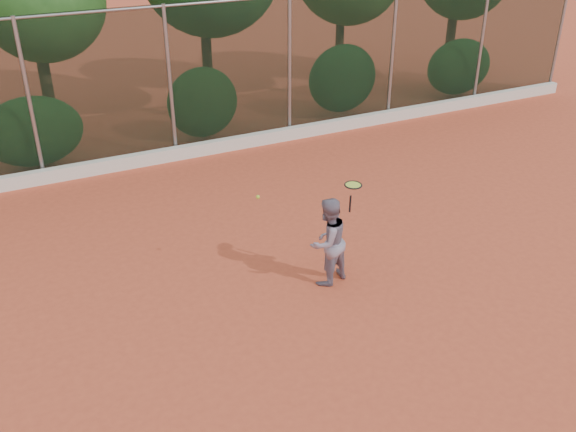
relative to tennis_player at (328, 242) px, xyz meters
name	(u,v)px	position (x,y,z in m)	size (l,w,h in m)	color
ground	(317,317)	(-0.60, -0.79, -0.75)	(80.00, 80.00, 0.00)	#CA4E2F
concrete_curb	(178,153)	(-0.60, 6.03, -0.60)	(24.00, 0.20, 0.30)	silver
tennis_player	(328,242)	(0.00, 0.00, 0.00)	(0.73, 0.57, 1.49)	gray
chainlink_fence	(170,80)	(-0.60, 6.21, 1.11)	(24.09, 0.09, 3.50)	black
tennis_racket	(353,187)	(0.35, -0.11, 0.94)	(0.31, 0.31, 0.51)	black
tennis_ball_in_flight	(258,197)	(-0.94, 0.58, 0.74)	(0.06, 0.06, 0.06)	#B8DD32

